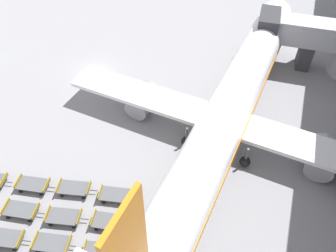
% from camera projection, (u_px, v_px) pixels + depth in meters
% --- Properties ---
extents(ground_plane, '(500.00, 500.00, 0.00)m').
position_uv_depth(ground_plane, '(95.00, 72.00, 41.86)').
color(ground_plane, gray).
extents(jet_bridge, '(14.23, 5.41, 6.47)m').
position_uv_depth(jet_bridge, '(325.00, 42.00, 39.71)').
color(jet_bridge, '#A8AAB2').
rests_on(jet_bridge, ground_plane).
extents(airplane, '(34.70, 44.90, 13.44)m').
position_uv_depth(airplane, '(229.00, 109.00, 32.22)').
color(airplane, white).
rests_on(airplane, ground_plane).
extents(baggage_dolly_row_mid_a_col_b, '(3.59, 2.06, 0.92)m').
position_uv_depth(baggage_dolly_row_mid_a_col_b, '(5.00, 238.00, 25.91)').
color(baggage_dolly_row_mid_a_col_b, '#515459').
rests_on(baggage_dolly_row_mid_a_col_b, ground_plane).
extents(baggage_dolly_row_mid_a_col_c, '(3.59, 2.07, 0.92)m').
position_uv_depth(baggage_dolly_row_mid_a_col_c, '(52.00, 243.00, 25.61)').
color(baggage_dolly_row_mid_a_col_c, '#515459').
rests_on(baggage_dolly_row_mid_a_col_c, ground_plane).
extents(baggage_dolly_row_mid_a_col_d, '(3.58, 2.16, 0.92)m').
position_uv_depth(baggage_dolly_row_mid_a_col_d, '(102.00, 252.00, 25.15)').
color(baggage_dolly_row_mid_a_col_d, '#515459').
rests_on(baggage_dolly_row_mid_a_col_d, ground_plane).
extents(baggage_dolly_row_mid_b_col_b, '(3.59, 1.97, 0.92)m').
position_uv_depth(baggage_dolly_row_mid_b_col_b, '(21.00, 210.00, 27.63)').
color(baggage_dolly_row_mid_b_col_b, '#515459').
rests_on(baggage_dolly_row_mid_b_col_b, ground_plane).
extents(baggage_dolly_row_mid_b_col_c, '(3.59, 2.11, 0.92)m').
position_uv_depth(baggage_dolly_row_mid_b_col_c, '(64.00, 217.00, 27.20)').
color(baggage_dolly_row_mid_b_col_c, '#515459').
rests_on(baggage_dolly_row_mid_b_col_c, ground_plane).
extents(baggage_dolly_row_mid_b_col_d, '(3.59, 1.95, 0.92)m').
position_uv_depth(baggage_dolly_row_mid_b_col_d, '(110.00, 222.00, 26.88)').
color(baggage_dolly_row_mid_b_col_d, '#515459').
rests_on(baggage_dolly_row_mid_b_col_d, ground_plane).
extents(baggage_dolly_row_far_col_b, '(3.59, 1.98, 0.92)m').
position_uv_depth(baggage_dolly_row_far_col_b, '(33.00, 185.00, 29.39)').
color(baggage_dolly_row_far_col_b, '#515459').
rests_on(baggage_dolly_row_far_col_b, ground_plane).
extents(baggage_dolly_row_far_col_c, '(3.59, 2.10, 0.92)m').
position_uv_depth(baggage_dolly_row_far_col_c, '(74.00, 188.00, 29.13)').
color(baggage_dolly_row_far_col_c, '#515459').
rests_on(baggage_dolly_row_far_col_c, ground_plane).
extents(baggage_dolly_row_far_col_d, '(3.59, 2.05, 0.92)m').
position_uv_depth(baggage_dolly_row_far_col_d, '(116.00, 195.00, 28.64)').
color(baggage_dolly_row_far_col_d, '#515459').
rests_on(baggage_dolly_row_far_col_d, ground_plane).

